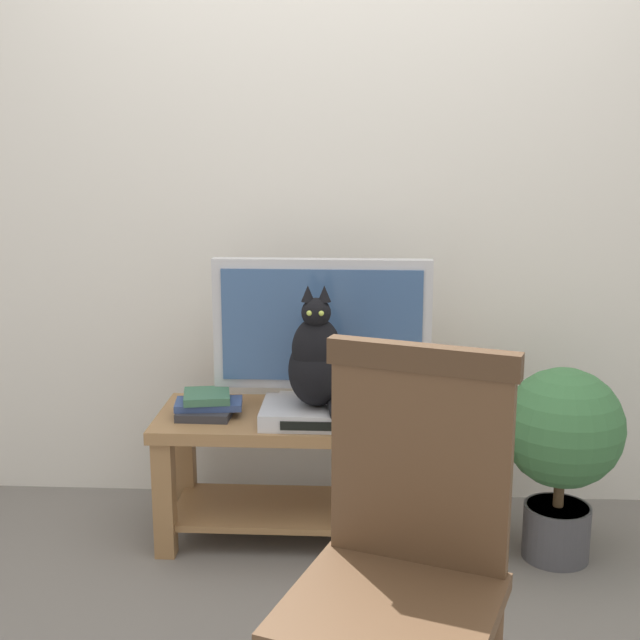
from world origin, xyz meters
name	(u,v)px	position (x,y,z in m)	size (l,w,h in m)	color
ground_plane	(330,607)	(0.00, 0.00, 0.00)	(12.00, 12.00, 0.00)	slate
back_wall	(341,149)	(0.00, 0.92, 1.40)	(7.00, 0.12, 2.80)	silver
tv_stand	(321,454)	(-0.05, 0.48, 0.32)	(1.17, 0.45, 0.47)	olive
tv	(322,331)	(-0.05, 0.56, 0.76)	(0.79, 0.20, 0.55)	#B7B7BC
media_box	(317,413)	(-0.06, 0.41, 0.50)	(0.39, 0.28, 0.06)	#BCBCC1
cat	(317,361)	(-0.06, 0.40, 0.70)	(0.20, 0.29, 0.43)	black
wooden_chair	(404,547)	(0.19, -0.70, 0.58)	(0.56, 0.56, 1.01)	#513823
book_stack	(207,405)	(-0.46, 0.45, 0.51)	(0.25, 0.21, 0.08)	#2D2D33
potted_plant	(562,442)	(0.78, 0.37, 0.43)	(0.41, 0.41, 0.69)	#47474C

